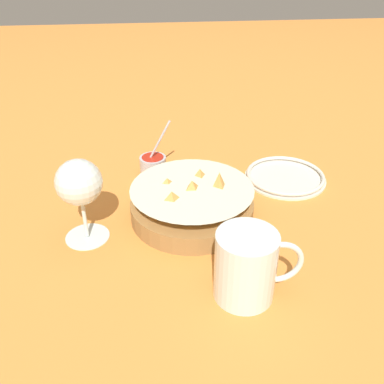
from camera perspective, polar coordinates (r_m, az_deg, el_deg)
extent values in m
plane|color=orange|center=(0.83, 0.81, -4.08)|extent=(4.00, 4.00, 0.00)
cylinder|color=olive|center=(0.83, 0.00, -2.25)|extent=(0.24, 0.24, 0.04)
cone|color=beige|center=(0.82, 0.00, -1.35)|extent=(0.24, 0.24, 0.06)
cylinder|color=#3D842D|center=(0.83, 0.00, -2.15)|extent=(0.18, 0.18, 0.01)
pyramid|color=#CC8E42|center=(0.82, 3.59, 0.54)|extent=(0.06, 0.07, 0.07)
pyramid|color=#CC8E42|center=(0.85, 1.03, 1.52)|extent=(0.07, 0.09, 0.05)
pyramid|color=#CC8E42|center=(0.83, -3.31, 0.37)|extent=(0.09, 0.08, 0.05)
pyramid|color=#CC8E42|center=(0.78, -2.68, -1.68)|extent=(0.09, 0.07, 0.06)
pyramid|color=#CC8E42|center=(0.81, 0.00, -0.19)|extent=(0.09, 0.09, 0.06)
cylinder|color=#B7B7BC|center=(0.97, -5.21, 3.46)|extent=(0.06, 0.06, 0.04)
cylinder|color=red|center=(0.97, -5.23, 3.86)|extent=(0.05, 0.05, 0.03)
cylinder|color=#B7B7BC|center=(0.95, -4.72, 6.17)|extent=(0.07, 0.01, 0.12)
cylinder|color=silver|center=(0.81, -13.75, -5.74)|extent=(0.08, 0.08, 0.00)
cylinder|color=silver|center=(0.79, -14.13, -3.37)|extent=(0.01, 0.01, 0.08)
sphere|color=silver|center=(0.75, -14.86, 1.27)|extent=(0.08, 0.08, 0.08)
sphere|color=#E5B77F|center=(0.75, -14.76, 0.61)|extent=(0.06, 0.06, 0.06)
cylinder|color=silver|center=(0.65, 7.12, -9.77)|extent=(0.09, 0.09, 0.11)
cylinder|color=#935119|center=(0.66, 7.04, -10.67)|extent=(0.08, 0.08, 0.08)
torus|color=silver|center=(0.66, 11.51, -9.19)|extent=(0.08, 0.01, 0.08)
cylinder|color=silver|center=(0.98, 12.30, 1.92)|extent=(0.18, 0.18, 0.01)
torus|color=silver|center=(0.98, 12.34, 2.25)|extent=(0.17, 0.17, 0.01)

